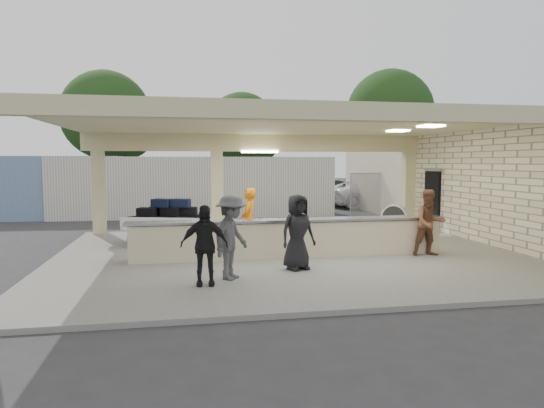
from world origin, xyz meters
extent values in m
plane|color=#2B2B2E|center=(0.00, 0.00, 0.00)|extent=(120.00, 120.00, 0.00)
cube|color=slate|center=(0.00, 0.00, 0.05)|extent=(12.00, 10.00, 0.10)
cube|color=#BEB77F|center=(0.00, 0.00, 3.50)|extent=(12.00, 10.00, 0.02)
cube|color=beige|center=(6.00, 0.00, 1.75)|extent=(0.02, 10.00, 3.50)
cube|color=black|center=(5.94, 3.20, 1.15)|extent=(0.10, 0.95, 2.10)
cube|color=#BEB77F|center=(0.00, 4.75, 3.20)|extent=(12.00, 0.50, 0.60)
cube|color=#BEB77F|center=(0.00, -4.85, 3.35)|extent=(12.00, 0.30, 0.30)
cube|color=#BEB77F|center=(-5.50, 4.75, 1.80)|extent=(0.40, 0.40, 3.50)
cube|color=#BEB77F|center=(-1.50, 4.75, 1.80)|extent=(0.40, 0.40, 3.50)
cube|color=#BEB77F|center=(5.80, 4.80, 1.80)|extent=(0.40, 0.40, 3.50)
cube|color=white|center=(0.00, 4.50, 2.88)|extent=(1.30, 0.12, 0.06)
cube|color=#FFEABF|center=(3.80, 1.50, 3.47)|extent=(0.55, 0.55, 0.04)
cube|color=#FFEABF|center=(3.80, -0.50, 3.47)|extent=(0.55, 0.55, 0.04)
cube|color=#FFEABF|center=(3.80, -2.50, 3.47)|extent=(0.55, 0.55, 0.04)
cube|color=beige|center=(0.00, -0.50, 0.55)|extent=(8.00, 0.50, 0.90)
cube|color=#B7B7BC|center=(0.00, -0.50, 1.05)|extent=(8.20, 0.58, 0.06)
cube|color=white|center=(-3.14, 2.00, 0.65)|extent=(2.62, 2.03, 0.11)
cylinder|color=black|center=(-4.17, 1.80, 0.28)|extent=(0.22, 0.38, 0.37)
cylinder|color=black|center=(-3.86, 2.76, 0.28)|extent=(0.22, 0.38, 0.37)
cylinder|color=black|center=(-2.42, 1.23, 0.28)|extent=(0.22, 0.38, 0.37)
cylinder|color=black|center=(-2.11, 2.19, 0.28)|extent=(0.22, 0.38, 0.37)
cube|color=white|center=(-2.92, 2.65, 0.84)|extent=(2.20, 0.76, 0.28)
cube|color=white|center=(-3.35, 1.34, 0.84)|extent=(2.20, 0.76, 0.28)
cube|color=black|center=(-3.93, 1.96, 0.83)|extent=(0.62, 0.50, 0.24)
cube|color=black|center=(-3.31, 1.76, 0.83)|extent=(0.62, 0.50, 0.24)
cube|color=black|center=(-2.70, 1.56, 0.83)|extent=(0.62, 0.50, 0.24)
cube|color=black|center=(-3.75, 2.49, 0.83)|extent=(0.62, 0.50, 0.24)
cube|color=black|center=(-3.14, 2.29, 0.83)|extent=(0.62, 0.50, 0.24)
cube|color=black|center=(-2.53, 2.09, 0.83)|extent=(0.62, 0.50, 0.24)
cube|color=black|center=(-3.72, 1.99, 1.08)|extent=(0.62, 0.50, 0.24)
cube|color=black|center=(-3.05, 1.97, 1.08)|extent=(0.62, 0.50, 0.24)
cube|color=black|center=(-2.56, 2.00, 1.08)|extent=(0.62, 0.50, 0.24)
cube|color=black|center=(-3.40, 2.37, 1.08)|extent=(0.62, 0.50, 0.24)
cube|color=black|center=(-3.31, 2.05, 1.33)|extent=(0.62, 0.50, 0.24)
cube|color=black|center=(-2.76, 1.97, 1.33)|extent=(0.62, 0.50, 0.24)
cube|color=#590F0C|center=(-4.04, 1.90, 0.83)|extent=(0.62, 0.50, 0.24)
cube|color=black|center=(-2.26, 2.00, 0.83)|extent=(0.62, 0.50, 0.24)
cube|color=black|center=(-3.02, 2.35, 1.08)|extent=(0.62, 0.50, 0.24)
cylinder|color=white|center=(4.47, 3.08, 0.63)|extent=(0.89, 0.73, 0.87)
cylinder|color=black|center=(4.47, 3.08, 0.63)|extent=(0.83, 0.71, 0.78)
cube|color=white|center=(4.18, 3.08, 0.25)|extent=(0.06, 0.48, 0.29)
cube|color=white|center=(4.76, 3.08, 0.25)|extent=(0.06, 0.48, 0.29)
imported|color=orange|center=(-0.96, 0.30, 0.97)|extent=(0.53, 0.71, 1.74)
imported|color=brown|center=(3.57, -1.00, 0.96)|extent=(0.86, 0.42, 1.72)
imported|color=black|center=(-2.30, -2.96, 0.90)|extent=(0.94, 0.36, 1.59)
imported|color=#47484C|center=(-1.72, -2.55, 0.98)|extent=(0.98, 1.17, 1.77)
imported|color=black|center=(-0.16, -1.92, 0.96)|extent=(0.90, 0.59, 1.71)
imported|color=white|center=(7.82, 13.15, 0.76)|extent=(5.72, 3.46, 1.53)
imported|color=white|center=(11.66, 14.22, 0.67)|extent=(4.50, 2.72, 1.34)
imported|color=black|center=(6.65, 15.29, 0.71)|extent=(4.49, 2.28, 1.43)
cube|color=silver|center=(-2.09, 10.42, 1.38)|extent=(12.76, 2.80, 2.75)
cylinder|color=gray|center=(5.00, 9.00, 1.00)|extent=(0.06, 0.06, 2.00)
cylinder|color=gray|center=(7.00, 9.00, 1.00)|extent=(0.06, 0.06, 2.00)
cylinder|color=gray|center=(9.00, 9.00, 1.00)|extent=(0.06, 0.06, 2.00)
cylinder|color=gray|center=(11.00, 9.00, 1.00)|extent=(0.06, 0.06, 2.00)
cylinder|color=gray|center=(13.00, 9.00, 1.00)|extent=(0.06, 0.06, 2.00)
cylinder|color=gray|center=(15.00, 9.00, 1.00)|extent=(0.06, 0.06, 2.00)
cube|color=gray|center=(11.00, 9.00, 1.00)|extent=(12.00, 0.02, 2.00)
cylinder|color=gray|center=(11.00, 9.00, 2.00)|extent=(12.00, 0.05, 0.05)
cylinder|color=#382619|center=(-8.00, 24.00, 2.25)|extent=(0.70, 0.70, 4.50)
sphere|color=black|center=(-8.00, 24.00, 5.85)|extent=(6.30, 6.30, 6.30)
sphere|color=black|center=(-6.80, 24.60, 4.95)|extent=(4.50, 4.50, 4.50)
cylinder|color=#382619|center=(2.00, 26.00, 2.00)|extent=(0.70, 0.70, 4.00)
sphere|color=black|center=(2.00, 26.00, 5.20)|extent=(5.60, 5.60, 5.60)
sphere|color=black|center=(3.20, 26.60, 4.40)|extent=(4.00, 4.00, 4.00)
cylinder|color=#382619|center=(14.00, 25.00, 2.50)|extent=(0.70, 0.70, 5.00)
sphere|color=black|center=(14.00, 25.00, 6.50)|extent=(7.00, 7.00, 7.00)
sphere|color=black|center=(15.20, 25.60, 5.50)|extent=(5.00, 5.00, 5.00)
cube|color=beige|center=(9.50, 10.00, 1.60)|extent=(6.00, 8.00, 3.20)
camera|label=1|loc=(-2.70, -12.47, 2.54)|focal=32.00mm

